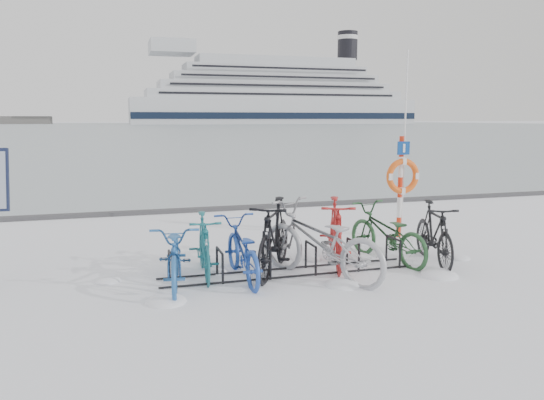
{
  "coord_description": "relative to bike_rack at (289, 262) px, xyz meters",
  "views": [
    {
      "loc": [
        -2.51,
        -7.52,
        2.37
      ],
      "look_at": [
        -0.09,
        0.6,
        1.07
      ],
      "focal_mm": 35.0,
      "sensor_mm": 36.0,
      "label": 1
    }
  ],
  "objects": [
    {
      "name": "bike_6",
      "position": [
        1.82,
        0.27,
        0.31
      ],
      "size": [
        1.05,
        1.98,
        0.99
      ],
      "primitive_type": "imported",
      "rotation": [
        0.0,
        0.0,
        3.36
      ],
      "color": "#27522D",
      "rests_on": "ground"
    },
    {
      "name": "bike_5",
      "position": [
        0.9,
        0.27,
        0.38
      ],
      "size": [
        1.09,
        1.94,
        1.12
      ],
      "primitive_type": "imported",
      "rotation": [
        0.0,
        0.0,
        -0.32
      ],
      "color": "#AF2120",
      "rests_on": "ground"
    },
    {
      "name": "cruise_ferry",
      "position": [
        66.77,
        222.38,
        11.17
      ],
      "size": [
        126.83,
        23.95,
        41.67
      ],
      "color": "white",
      "rests_on": "ground"
    },
    {
      "name": "quay_edge",
      "position": [
        0.0,
        5.9,
        -0.13
      ],
      "size": [
        400.0,
        0.25,
        0.1
      ],
      "primitive_type": "cube",
      "color": "#3F3F42",
      "rests_on": "ground"
    },
    {
      "name": "lifebuoy_station",
      "position": [
        2.94,
        1.74,
        1.06
      ],
      "size": [
        0.71,
        0.22,
        3.69
      ],
      "color": "red",
      "rests_on": "ground"
    },
    {
      "name": "bike_0",
      "position": [
        -1.73,
        -0.1,
        0.31
      ],
      "size": [
        0.88,
        1.93,
        0.98
      ],
      "primitive_type": "imported",
      "rotation": [
        0.0,
        0.0,
        -0.13
      ],
      "color": "#265CA0",
      "rests_on": "ground"
    },
    {
      "name": "bike_3",
      "position": [
        -0.19,
        0.15,
        0.41
      ],
      "size": [
        1.46,
        1.98,
        1.18
      ],
      "primitive_type": "imported",
      "rotation": [
        0.0,
        0.0,
        -0.52
      ],
      "color": "black",
      "rests_on": "ground"
    },
    {
      "name": "snow_drifts",
      "position": [
        0.34,
        -0.31,
        -0.18
      ],
      "size": [
        6.14,
        1.87,
        0.2
      ],
      "color": "white",
      "rests_on": "ground"
    },
    {
      "name": "bike_1",
      "position": [
        -1.26,
        0.28,
        0.31
      ],
      "size": [
        0.59,
        1.67,
        0.98
      ],
      "primitive_type": "imported",
      "rotation": [
        0.0,
        0.0,
        -0.08
      ],
      "color": "#1C6770",
      "rests_on": "ground"
    },
    {
      "name": "bike_2",
      "position": [
        -0.76,
        -0.04,
        0.29
      ],
      "size": [
        0.65,
        1.81,
        0.94
      ],
      "primitive_type": "imported",
      "rotation": [
        0.0,
        0.0,
        3.15
      ],
      "color": "#2349A8",
      "rests_on": "ground"
    },
    {
      "name": "bike_7",
      "position": [
        2.5,
        -0.08,
        0.35
      ],
      "size": [
        0.91,
        1.82,
        1.05
      ],
      "primitive_type": "imported",
      "rotation": [
        0.0,
        0.0,
        -0.25
      ],
      "color": "black",
      "rests_on": "ground"
    },
    {
      "name": "ice_sheet",
      "position": [
        0.0,
        155.0,
        -0.17
      ],
      "size": [
        400.0,
        298.0,
        0.02
      ],
      "primitive_type": "cube",
      "color": "#A1AFB6",
      "rests_on": "ground"
    },
    {
      "name": "bike_rack",
      "position": [
        0.0,
        0.0,
        0.0
      ],
      "size": [
        4.0,
        0.48,
        0.46
      ],
      "color": "black",
      "rests_on": "ground"
    },
    {
      "name": "bike_4",
      "position": [
        0.38,
        -0.34,
        0.41
      ],
      "size": [
        1.84,
        2.35,
        1.19
      ],
      "primitive_type": "imported",
      "rotation": [
        0.0,
        0.0,
        3.68
      ],
      "color": "#A3A4AA",
      "rests_on": "ground"
    },
    {
      "name": "ground",
      "position": [
        0.0,
        0.0,
        -0.18
      ],
      "size": [
        900.0,
        900.0,
        0.0
      ],
      "primitive_type": "plane",
      "color": "white",
      "rests_on": "ground"
    }
  ]
}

